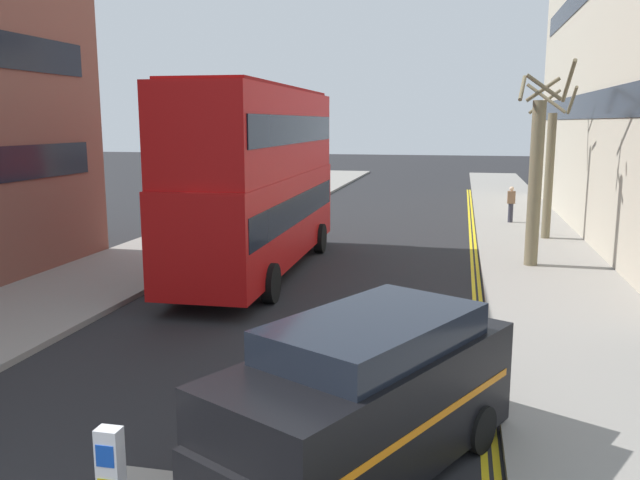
{
  "coord_description": "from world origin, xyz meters",
  "views": [
    {
      "loc": [
        3.78,
        -4.13,
        4.6
      ],
      "look_at": [
        0.5,
        11.0,
        1.8
      ],
      "focal_mm": 36.58,
      "sensor_mm": 36.0,
      "label": 1
    }
  ],
  "objects_px": {
    "keep_left_bollard": "(111,478)",
    "pedestrian_far": "(511,204)",
    "taxi_minivan": "(363,398)",
    "double_decker_bus_away": "(259,175)"
  },
  "relations": [
    {
      "from": "keep_left_bollard",
      "to": "pedestrian_far",
      "type": "relative_size",
      "value": 0.69
    },
    {
      "from": "taxi_minivan",
      "to": "keep_left_bollard",
      "type": "bearing_deg",
      "value": -146.74
    },
    {
      "from": "taxi_minivan",
      "to": "pedestrian_far",
      "type": "bearing_deg",
      "value": 81.41
    },
    {
      "from": "double_decker_bus_away",
      "to": "pedestrian_far",
      "type": "xyz_separation_m",
      "value": [
        8.26,
        11.36,
        -2.04
      ]
    },
    {
      "from": "keep_left_bollard",
      "to": "double_decker_bus_away",
      "type": "relative_size",
      "value": 0.1
    },
    {
      "from": "keep_left_bollard",
      "to": "pedestrian_far",
      "type": "height_order",
      "value": "pedestrian_far"
    },
    {
      "from": "double_decker_bus_away",
      "to": "pedestrian_far",
      "type": "height_order",
      "value": "double_decker_bus_away"
    },
    {
      "from": "double_decker_bus_away",
      "to": "pedestrian_far",
      "type": "relative_size",
      "value": 6.7
    },
    {
      "from": "keep_left_bollard",
      "to": "double_decker_bus_away",
      "type": "xyz_separation_m",
      "value": [
        -2.24,
        12.82,
        2.42
      ]
    },
    {
      "from": "taxi_minivan",
      "to": "pedestrian_far",
      "type": "xyz_separation_m",
      "value": [
        3.39,
        22.46,
        -0.08
      ]
    }
  ]
}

